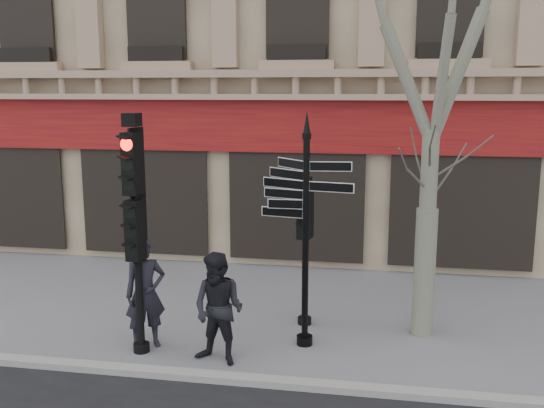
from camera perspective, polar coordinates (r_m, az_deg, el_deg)
The scene contains 7 objects.
ground at distance 11.04m, azimuth -1.25°, elevation -13.22°, with size 80.00×80.00×0.00m, color slate.
kerb at distance 9.78m, azimuth -2.90°, elevation -16.18°, with size 80.00×0.25×0.12m, color gray.
fingerpost at distance 10.32m, azimuth 3.23°, elevation 1.20°, with size 2.22×2.22×4.13m.
traffic_signal_main at distance 10.29m, azimuth -12.73°, elevation -0.10°, with size 0.49×0.37×4.11m.
traffic_signal_secondary at distance 11.43m, azimuth 3.17°, elevation -2.10°, with size 0.52×0.40×2.79m.
pedestrian_a at distance 10.90m, azimuth -11.84°, elevation -8.25°, with size 0.71×0.47×1.95m, color black.
pedestrian_b at distance 10.11m, azimuth -5.05°, elevation -9.81°, with size 0.91×0.71×1.88m, color black.
Camera 1 is at (1.96, -9.89, 4.49)m, focal length 40.00 mm.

